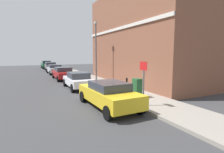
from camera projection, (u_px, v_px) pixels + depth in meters
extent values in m
plane|color=#38383A|center=(109.00, 100.00, 10.87)|extent=(80.00, 80.00, 0.00)
cube|color=gray|center=(100.00, 83.00, 17.02)|extent=(2.66, 30.00, 0.15)
cube|color=brown|center=(149.00, 38.00, 17.49)|extent=(7.00, 13.53, 8.88)
cube|color=silver|center=(118.00, 29.00, 15.86)|extent=(0.12, 13.53, 0.24)
cube|color=gold|center=(108.00, 95.00, 9.21)|extent=(1.90, 4.45, 0.66)
cube|color=#2D333D|center=(109.00, 86.00, 9.06)|extent=(1.62, 2.09, 0.42)
cylinder|color=black|center=(83.00, 97.00, 10.32)|extent=(0.24, 0.65, 0.64)
cylinder|color=black|center=(108.00, 94.00, 11.09)|extent=(0.24, 0.65, 0.64)
cylinder|color=black|center=(108.00, 113.00, 7.42)|extent=(0.24, 0.65, 0.64)
cylinder|color=black|center=(140.00, 108.00, 8.19)|extent=(0.24, 0.65, 0.64)
cube|color=silver|center=(78.00, 81.00, 14.45)|extent=(1.67, 3.96, 0.55)
cube|color=#2D333D|center=(78.00, 75.00, 14.26)|extent=(1.47, 1.88, 0.49)
cylinder|color=black|center=(65.00, 83.00, 15.41)|extent=(0.22, 0.64, 0.64)
cylinder|color=black|center=(82.00, 81.00, 16.10)|extent=(0.22, 0.64, 0.64)
cylinder|color=black|center=(73.00, 88.00, 12.87)|extent=(0.22, 0.64, 0.64)
cylinder|color=black|center=(93.00, 87.00, 13.55)|extent=(0.22, 0.64, 0.64)
cube|color=maroon|center=(63.00, 74.00, 19.62)|extent=(1.84, 4.37, 0.59)
cube|color=#2D333D|center=(63.00, 69.00, 19.60)|extent=(1.60, 2.03, 0.48)
cylinder|color=black|center=(53.00, 75.00, 20.72)|extent=(0.23, 0.64, 0.64)
cylinder|color=black|center=(68.00, 75.00, 21.48)|extent=(0.23, 0.64, 0.64)
cylinder|color=black|center=(58.00, 79.00, 17.84)|extent=(0.23, 0.64, 0.64)
cylinder|color=black|center=(75.00, 78.00, 18.60)|extent=(0.23, 0.64, 0.64)
cube|color=#B7B7BC|center=(55.00, 70.00, 25.29)|extent=(1.80, 4.29, 0.58)
cube|color=#2D333D|center=(55.00, 66.00, 25.02)|extent=(1.56, 1.85, 0.46)
cylinder|color=black|center=(47.00, 71.00, 26.35)|extent=(0.23, 0.64, 0.64)
cylinder|color=black|center=(59.00, 71.00, 27.09)|extent=(0.23, 0.64, 0.64)
cylinder|color=black|center=(50.00, 73.00, 23.56)|extent=(0.23, 0.64, 0.64)
cylinder|color=black|center=(63.00, 72.00, 24.30)|extent=(0.23, 0.64, 0.64)
cube|color=slate|center=(51.00, 67.00, 30.34)|extent=(1.83, 4.37, 0.68)
cube|color=#2D333D|center=(51.00, 64.00, 30.18)|extent=(1.57, 2.18, 0.47)
cylinder|color=black|center=(45.00, 68.00, 31.50)|extent=(0.24, 0.65, 0.64)
cylinder|color=black|center=(54.00, 68.00, 32.17)|extent=(0.24, 0.65, 0.64)
cylinder|color=black|center=(46.00, 70.00, 28.59)|extent=(0.24, 0.65, 0.64)
cylinder|color=black|center=(57.00, 69.00, 29.26)|extent=(0.24, 0.65, 0.64)
cube|color=#195933|center=(46.00, 65.00, 35.54)|extent=(1.74, 4.29, 0.68)
cube|color=#2D333D|center=(46.00, 62.00, 35.45)|extent=(1.53, 1.92, 0.55)
cylinder|color=black|center=(42.00, 66.00, 36.64)|extent=(0.22, 0.64, 0.64)
cylinder|color=black|center=(50.00, 66.00, 37.36)|extent=(0.22, 0.64, 0.64)
cylinder|color=black|center=(43.00, 67.00, 33.80)|extent=(0.22, 0.64, 0.64)
cylinder|color=black|center=(52.00, 67.00, 34.52)|extent=(0.22, 0.64, 0.64)
cube|color=#1E4C28|center=(137.00, 88.00, 10.86)|extent=(0.40, 0.55, 1.15)
cube|color=#333333|center=(137.00, 96.00, 10.93)|extent=(0.46, 0.61, 0.08)
cylinder|color=black|center=(127.00, 86.00, 12.17)|extent=(0.12, 0.12, 0.95)
sphere|color=black|center=(127.00, 79.00, 12.11)|extent=(0.14, 0.14, 0.14)
cylinder|color=#59595B|center=(144.00, 84.00, 8.99)|extent=(0.08, 0.08, 2.30)
cube|color=white|center=(144.00, 66.00, 8.86)|extent=(0.03, 0.56, 0.40)
cube|color=red|center=(143.00, 66.00, 8.86)|extent=(0.01, 0.60, 0.44)
cylinder|color=#59595B|center=(96.00, 53.00, 17.00)|extent=(0.14, 0.14, 5.50)
cube|color=#A5A599|center=(96.00, 23.00, 16.64)|extent=(0.20, 0.44, 0.20)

